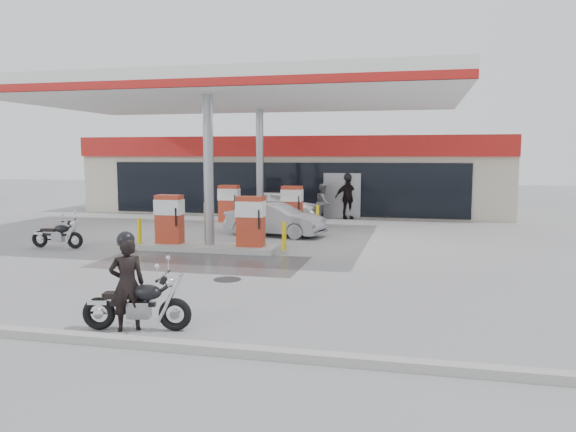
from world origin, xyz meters
name	(u,v)px	position (x,y,z in m)	size (l,w,h in m)	color
ground	(185,261)	(0.00, 0.00, 0.00)	(90.00, 90.00, 0.00)	gray
wet_patch	(201,262)	(0.50, 0.00, 0.00)	(6.00, 3.00, 0.00)	#4C4C4F
drain_cover	(227,279)	(2.00, -2.00, 0.00)	(0.70, 0.70, 0.01)	#38383A
kerb	(19,333)	(0.00, -7.00, 0.07)	(28.00, 0.25, 0.15)	gray
store_building	(299,174)	(0.01, 15.94, 2.01)	(22.00, 8.22, 4.00)	#BFB8A0
canopy	(237,95)	(0.00, 5.00, 5.27)	(16.00, 10.02, 5.51)	silver
pump_island_near	(209,228)	(0.00, 2.00, 0.71)	(5.14, 1.30, 1.78)	#9E9E99
pump_island_far	(260,210)	(0.00, 8.00, 0.71)	(5.14, 1.30, 1.78)	#9E9E99
main_motorcycle	(139,306)	(1.81, -6.19, 0.45)	(1.95, 0.75, 1.01)	black
biker_main	(127,284)	(1.63, -6.23, 0.84)	(0.61, 0.40, 1.67)	black
parked_motorcycle	(58,235)	(-5.05, 1.21, 0.42)	(1.86, 0.71, 0.95)	black
sedan_white	(280,205)	(0.08, 11.20, 0.68)	(1.60, 3.97, 1.35)	white
attendant	(323,202)	(2.27, 10.80, 0.87)	(0.84, 0.66, 1.74)	#525356
hatchback_silver	(275,219)	(1.29, 5.60, 0.63)	(1.33, 3.83, 1.26)	gray
parked_car_left	(121,199)	(-10.00, 14.00, 0.53)	(1.50, 3.68, 1.07)	#A6AAAE
parked_car_right	(465,207)	(8.86, 13.95, 0.50)	(1.65, 3.57, 0.99)	#5A1316
biker_walking	(347,198)	(3.27, 11.80, 1.03)	(1.21, 0.50, 2.06)	black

